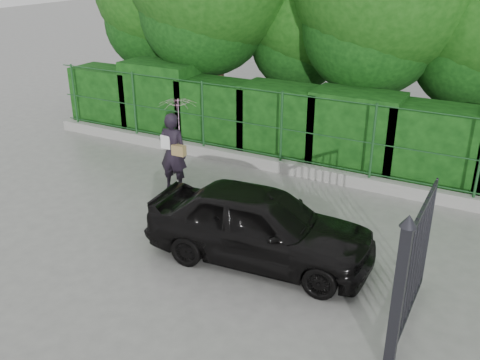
% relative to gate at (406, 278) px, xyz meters
% --- Properties ---
extents(ground, '(80.00, 80.00, 0.00)m').
position_rel_gate_xyz_m(ground, '(-4.60, 0.72, -1.19)').
color(ground, gray).
extents(kerb, '(14.00, 0.25, 0.30)m').
position_rel_gate_xyz_m(kerb, '(-4.60, 5.22, -1.04)').
color(kerb, '#9E9E99').
rests_on(kerb, ground).
extents(fence, '(14.13, 0.06, 1.80)m').
position_rel_gate_xyz_m(fence, '(-4.38, 5.22, 0.01)').
color(fence, '#1B4921').
rests_on(fence, kerb).
extents(hedge, '(14.20, 1.20, 2.21)m').
position_rel_gate_xyz_m(hedge, '(-4.58, 6.22, -0.19)').
color(hedge, black).
rests_on(hedge, ground).
extents(gate, '(0.22, 2.33, 2.36)m').
position_rel_gate_xyz_m(gate, '(0.00, 0.00, 0.00)').
color(gate, '#24242A').
rests_on(gate, ground).
extents(woman, '(0.94, 0.87, 2.22)m').
position_rel_gate_xyz_m(woman, '(-5.88, 3.07, 0.19)').
color(woman, black).
rests_on(woman, ground).
extents(car, '(4.26, 2.00, 1.41)m').
position_rel_gate_xyz_m(car, '(-2.80, 1.22, -0.48)').
color(car, black).
rests_on(car, ground).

